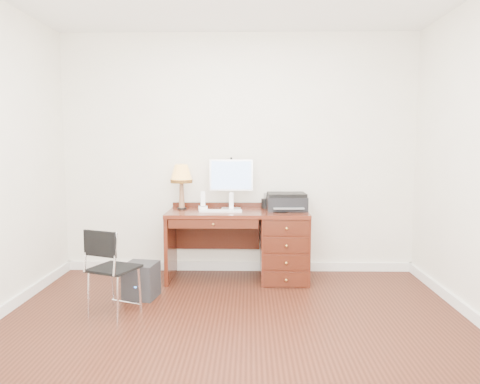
{
  "coord_description": "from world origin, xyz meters",
  "views": [
    {
      "loc": [
        0.13,
        -3.57,
        1.48
      ],
      "look_at": [
        0.03,
        1.2,
        0.98
      ],
      "focal_mm": 35.0,
      "sensor_mm": 36.0,
      "label": 1
    }
  ],
  "objects_px": {
    "phone": "(203,205)",
    "leg_lamp": "(181,176)",
    "printer": "(287,202)",
    "desk": "(268,242)",
    "monitor": "(231,178)",
    "equipment_box": "(141,280)",
    "chair": "(112,263)"
  },
  "relations": [
    {
      "from": "equipment_box",
      "to": "desk",
      "type": "bearing_deg",
      "value": 36.74
    },
    {
      "from": "desk",
      "to": "printer",
      "type": "height_order",
      "value": "printer"
    },
    {
      "from": "desk",
      "to": "leg_lamp",
      "type": "height_order",
      "value": "leg_lamp"
    },
    {
      "from": "phone",
      "to": "equipment_box",
      "type": "xyz_separation_m",
      "value": [
        -0.53,
        -0.67,
        -0.64
      ]
    },
    {
      "from": "printer",
      "to": "equipment_box",
      "type": "height_order",
      "value": "printer"
    },
    {
      "from": "phone",
      "to": "leg_lamp",
      "type": "bearing_deg",
      "value": 156.55
    },
    {
      "from": "desk",
      "to": "chair",
      "type": "bearing_deg",
      "value": -140.52
    },
    {
      "from": "desk",
      "to": "monitor",
      "type": "relative_size",
      "value": 2.74
    },
    {
      "from": "desk",
      "to": "phone",
      "type": "bearing_deg",
      "value": 177.38
    },
    {
      "from": "monitor",
      "to": "equipment_box",
      "type": "xyz_separation_m",
      "value": [
        -0.83,
        -0.78,
        -0.93
      ]
    },
    {
      "from": "printer",
      "to": "phone",
      "type": "bearing_deg",
      "value": 179.2
    },
    {
      "from": "desk",
      "to": "phone",
      "type": "relative_size",
      "value": 7.34
    },
    {
      "from": "leg_lamp",
      "to": "chair",
      "type": "bearing_deg",
      "value": -108.97
    },
    {
      "from": "desk",
      "to": "chair",
      "type": "distance_m",
      "value": 1.77
    },
    {
      "from": "monitor",
      "to": "equipment_box",
      "type": "distance_m",
      "value": 1.47
    },
    {
      "from": "leg_lamp",
      "to": "chair",
      "type": "distance_m",
      "value": 1.45
    },
    {
      "from": "monitor",
      "to": "printer",
      "type": "distance_m",
      "value": 0.66
    },
    {
      "from": "phone",
      "to": "equipment_box",
      "type": "height_order",
      "value": "phone"
    },
    {
      "from": "leg_lamp",
      "to": "equipment_box",
      "type": "distance_m",
      "value": 1.24
    },
    {
      "from": "desk",
      "to": "monitor",
      "type": "height_order",
      "value": "monitor"
    },
    {
      "from": "desk",
      "to": "monitor",
      "type": "bearing_deg",
      "value": 160.99
    },
    {
      "from": "printer",
      "to": "equipment_box",
      "type": "relative_size",
      "value": 1.3
    },
    {
      "from": "monitor",
      "to": "printer",
      "type": "xyz_separation_m",
      "value": [
        0.6,
        -0.08,
        -0.25
      ]
    },
    {
      "from": "monitor",
      "to": "leg_lamp",
      "type": "xyz_separation_m",
      "value": [
        -0.54,
        -0.03,
        0.02
      ]
    },
    {
      "from": "monitor",
      "to": "equipment_box",
      "type": "relative_size",
      "value": 1.62
    },
    {
      "from": "printer",
      "to": "equipment_box",
      "type": "distance_m",
      "value": 1.73
    },
    {
      "from": "desk",
      "to": "equipment_box",
      "type": "xyz_separation_m",
      "value": [
        -1.23,
        -0.64,
        -0.24
      ]
    },
    {
      "from": "leg_lamp",
      "to": "equipment_box",
      "type": "relative_size",
      "value": 1.46
    },
    {
      "from": "printer",
      "to": "phone",
      "type": "height_order",
      "value": "phone"
    },
    {
      "from": "desk",
      "to": "printer",
      "type": "xyz_separation_m",
      "value": [
        0.21,
        0.06,
        0.43
      ]
    },
    {
      "from": "chair",
      "to": "equipment_box",
      "type": "xyz_separation_m",
      "value": [
        0.13,
        0.48,
        -0.29
      ]
    },
    {
      "from": "monitor",
      "to": "phone",
      "type": "distance_m",
      "value": 0.43
    }
  ]
}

